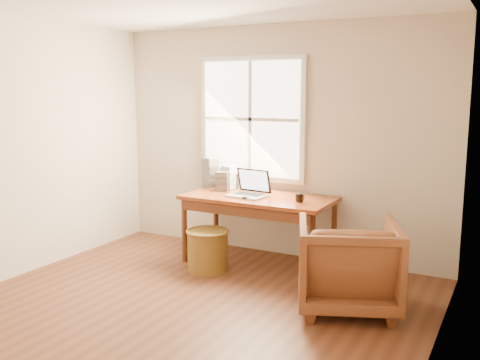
% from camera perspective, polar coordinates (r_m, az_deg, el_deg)
% --- Properties ---
extents(room_shell, '(4.04, 4.54, 2.64)m').
position_cam_1_polar(room_shell, '(4.29, -7.88, 1.97)').
color(room_shell, brown).
rests_on(room_shell, ground).
extents(desk, '(1.60, 0.80, 0.04)m').
position_cam_1_polar(desk, '(5.76, 2.01, -1.93)').
color(desk, brown).
rests_on(desk, room_shell).
extents(armchair, '(1.10, 1.11, 0.78)m').
position_cam_1_polar(armchair, '(4.75, 11.43, -8.86)').
color(armchair, brown).
rests_on(armchair, room_shell).
extents(wicker_stool, '(0.54, 0.54, 0.42)m').
position_cam_1_polar(wicker_stool, '(5.67, -3.47, -7.56)').
color(wicker_stool, brown).
rests_on(wicker_stool, room_shell).
extents(laptop, '(0.47, 0.49, 0.32)m').
position_cam_1_polar(laptop, '(5.69, 0.71, -0.21)').
color(laptop, '#B1B5B9').
rests_on(laptop, desk).
extents(mouse, '(0.10, 0.06, 0.03)m').
position_cam_1_polar(mouse, '(5.58, 0.62, -1.92)').
color(mouse, black).
rests_on(mouse, desk).
extents(coffee_mug, '(0.10, 0.10, 0.09)m').
position_cam_1_polar(coffee_mug, '(5.49, 6.33, -1.89)').
color(coffee_mug, black).
rests_on(coffee_mug, desk).
extents(cd_stack_a, '(0.15, 0.14, 0.27)m').
position_cam_1_polar(cd_stack_a, '(6.15, -1.27, 0.28)').
color(cd_stack_a, silver).
rests_on(cd_stack_a, desk).
extents(cd_stack_b, '(0.18, 0.17, 0.22)m').
position_cam_1_polar(cd_stack_b, '(6.06, -1.95, -0.13)').
color(cd_stack_b, '#28282D').
rests_on(cd_stack_b, desk).
extents(cd_stack_c, '(0.20, 0.19, 0.35)m').
position_cam_1_polar(cd_stack_c, '(6.27, -3.15, 0.83)').
color(cd_stack_c, '#90929C').
rests_on(cd_stack_c, desk).
extents(cd_stack_d, '(0.15, 0.14, 0.17)m').
position_cam_1_polar(cd_stack_d, '(6.26, -0.29, 0.00)').
color(cd_stack_d, '#ADB3B9').
rests_on(cd_stack_d, desk).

